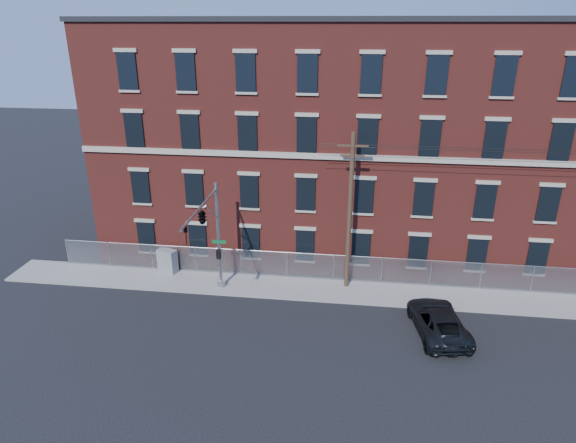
# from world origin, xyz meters

# --- Properties ---
(ground) EXTENTS (140.00, 140.00, 0.00)m
(ground) POSITION_xyz_m (0.00, 0.00, 0.00)
(ground) COLOR black
(ground) RESTS_ON ground
(sidewalk) EXTENTS (65.00, 3.00, 0.12)m
(sidewalk) POSITION_xyz_m (12.00, 5.00, 0.06)
(sidewalk) COLOR gray
(sidewalk) RESTS_ON ground
(mill_building) EXTENTS (55.30, 14.32, 16.30)m
(mill_building) POSITION_xyz_m (12.00, 13.93, 8.15)
(mill_building) COLOR maroon
(mill_building) RESTS_ON ground
(chain_link_fence) EXTENTS (59.06, 0.06, 1.85)m
(chain_link_fence) POSITION_xyz_m (12.00, 6.30, 1.06)
(chain_link_fence) COLOR #A5A8AD
(chain_link_fence) RESTS_ON ground
(traffic_signal_mast) EXTENTS (0.90, 6.75, 7.00)m
(traffic_signal_mast) POSITION_xyz_m (-6.00, 2.18, 5.39)
(traffic_signal_mast) COLOR #9EA0A5
(traffic_signal_mast) RESTS_ON ground
(utility_pole_near) EXTENTS (1.80, 0.28, 10.00)m
(utility_pole_near) POSITION_xyz_m (2.00, 5.60, 5.34)
(utility_pole_near) COLOR #463323
(utility_pole_near) RESTS_ON ground
(pickup_truck) EXTENTS (3.28, 5.67, 1.49)m
(pickup_truck) POSITION_xyz_m (7.10, 1.17, 0.74)
(pickup_truck) COLOR black
(pickup_truck) RESTS_ON ground
(utility_cabinet) EXTENTS (1.44, 1.06, 1.63)m
(utility_cabinet) POSITION_xyz_m (-10.09, 6.00, 0.93)
(utility_cabinet) COLOR slate
(utility_cabinet) RESTS_ON sidewalk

